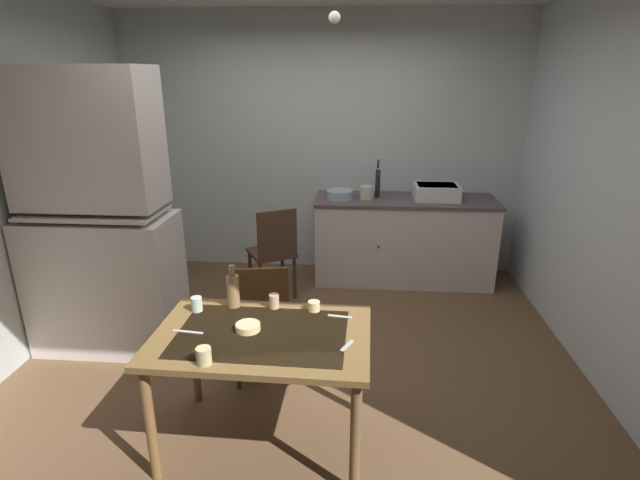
% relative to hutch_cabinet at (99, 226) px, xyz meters
% --- Properties ---
extents(ground_plane, '(5.19, 5.19, 0.00)m').
position_rel_hutch_cabinet_xyz_m(ground_plane, '(1.53, 0.05, -1.00)').
color(ground_plane, brown).
extents(wall_back, '(4.29, 0.10, 2.70)m').
position_rel_hutch_cabinet_xyz_m(wall_back, '(1.53, 1.87, 0.35)').
color(wall_back, silver).
rests_on(wall_back, ground).
extents(wall_left, '(0.10, 3.64, 2.70)m').
position_rel_hutch_cabinet_xyz_m(wall_left, '(-0.62, 0.05, 0.35)').
color(wall_left, silver).
rests_on(wall_left, ground).
extents(wall_right, '(0.10, 3.64, 2.70)m').
position_rel_hutch_cabinet_xyz_m(wall_right, '(3.67, 0.05, 0.35)').
color(wall_right, silver).
rests_on(wall_right, ground).
extents(hutch_cabinet, '(1.09, 0.55, 2.14)m').
position_rel_hutch_cabinet_xyz_m(hutch_cabinet, '(0.00, 0.00, 0.00)').
color(hutch_cabinet, silver).
rests_on(hutch_cabinet, ground).
extents(counter_cabinet, '(1.82, 0.64, 0.88)m').
position_rel_hutch_cabinet_xyz_m(counter_cabinet, '(2.42, 1.50, -0.56)').
color(counter_cabinet, silver).
rests_on(counter_cabinet, ground).
extents(sink_basin, '(0.44, 0.34, 0.15)m').
position_rel_hutch_cabinet_xyz_m(sink_basin, '(2.72, 1.50, -0.04)').
color(sink_basin, white).
rests_on(sink_basin, counter_cabinet).
extents(hand_pump, '(0.05, 0.27, 0.39)m').
position_rel_hutch_cabinet_xyz_m(hand_pump, '(2.13, 1.55, 0.05)').
color(hand_pump, '#232328').
rests_on(hand_pump, counter_cabinet).
extents(mixing_bowl_counter, '(0.27, 0.27, 0.09)m').
position_rel_hutch_cabinet_xyz_m(mixing_bowl_counter, '(1.75, 1.45, -0.08)').
color(mixing_bowl_counter, '#9EB2C6').
rests_on(mixing_bowl_counter, counter_cabinet).
extents(stoneware_crock, '(0.14, 0.14, 0.13)m').
position_rel_hutch_cabinet_xyz_m(stoneware_crock, '(2.02, 1.47, -0.06)').
color(stoneware_crock, beige).
rests_on(stoneware_crock, counter_cabinet).
extents(dining_table, '(1.21, 0.81, 0.73)m').
position_rel_hutch_cabinet_xyz_m(dining_table, '(1.42, -1.00, -0.36)').
color(dining_table, brown).
rests_on(dining_table, ground).
extents(chair_far_side, '(0.46, 0.46, 0.90)m').
position_rel_hutch_cabinet_xyz_m(chair_far_side, '(1.29, -0.38, -0.53)').
color(chair_far_side, '#4A3120').
rests_on(chair_far_side, ground).
extents(chair_by_counter, '(0.54, 0.54, 0.91)m').
position_rel_hutch_cabinet_xyz_m(chair_by_counter, '(1.15, 0.95, -0.51)').
color(chair_by_counter, '#4D2E25').
rests_on(chair_by_counter, ground).
extents(serving_bowl_wide, '(0.14, 0.14, 0.04)m').
position_rel_hutch_cabinet_xyz_m(serving_bowl_wide, '(1.34, -0.97, -0.25)').
color(serving_bowl_wide, beige).
rests_on(serving_bowl_wide, dining_table).
extents(mug_tall, '(0.07, 0.07, 0.09)m').
position_rel_hutch_cabinet_xyz_m(mug_tall, '(0.98, -0.77, -0.23)').
color(mug_tall, '#ADD1C1').
rests_on(mug_tall, dining_table).
extents(teacup_cream, '(0.06, 0.06, 0.09)m').
position_rel_hutch_cabinet_xyz_m(teacup_cream, '(1.44, -0.69, -0.23)').
color(teacup_cream, tan).
rests_on(teacup_cream, dining_table).
extents(mug_dark, '(0.07, 0.07, 0.06)m').
position_rel_hutch_cabinet_xyz_m(mug_dark, '(1.69, -0.71, -0.24)').
color(mug_dark, beige).
rests_on(mug_dark, dining_table).
extents(teacup_mint, '(0.08, 0.08, 0.09)m').
position_rel_hutch_cabinet_xyz_m(teacup_mint, '(1.20, -1.31, -0.23)').
color(teacup_mint, beige).
rests_on(teacup_mint, dining_table).
extents(glass_bottle, '(0.08, 0.08, 0.27)m').
position_rel_hutch_cabinet_xyz_m(glass_bottle, '(1.19, -0.69, -0.16)').
color(glass_bottle, olive).
rests_on(glass_bottle, dining_table).
extents(table_knife, '(0.18, 0.04, 0.00)m').
position_rel_hutch_cabinet_xyz_m(table_knife, '(1.01, -1.02, -0.27)').
color(table_knife, silver).
rests_on(table_knife, dining_table).
extents(teaspoon_near_bowl, '(0.15, 0.04, 0.00)m').
position_rel_hutch_cabinet_xyz_m(teaspoon_near_bowl, '(1.85, -0.78, -0.27)').
color(teaspoon_near_bowl, beige).
rests_on(teaspoon_near_bowl, dining_table).
extents(teaspoon_by_cup, '(0.07, 0.12, 0.00)m').
position_rel_hutch_cabinet_xyz_m(teaspoon_by_cup, '(1.90, -1.10, -0.27)').
color(teaspoon_by_cup, beige).
rests_on(teaspoon_by_cup, dining_table).
extents(pendant_bulb, '(0.08, 0.08, 0.08)m').
position_rel_hutch_cabinet_xyz_m(pendant_bulb, '(1.75, 0.22, 1.44)').
color(pendant_bulb, '#F9EFCC').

